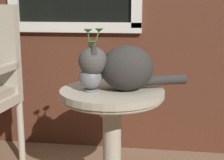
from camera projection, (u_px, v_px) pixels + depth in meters
wicker_side_table at (112, 126)px, 1.79m from camera, size 0.54×0.54×0.60m
cat at (123, 67)px, 1.70m from camera, size 0.54×0.30×0.25m
pewter_vase_with_ivy at (91, 73)px, 1.69m from camera, size 0.13×0.13×0.32m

